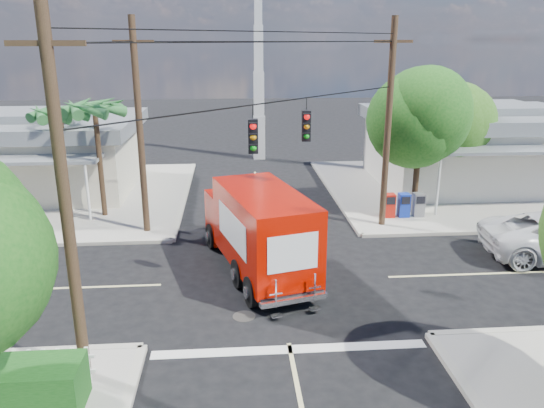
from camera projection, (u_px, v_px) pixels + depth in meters
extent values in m
plane|color=black|center=(276.00, 281.00, 18.52)|extent=(120.00, 120.00, 0.00)
cube|color=#ACA79C|center=(454.00, 188.00, 29.79)|extent=(14.00, 14.00, 0.14)
cube|color=#B1AC9C|center=(331.00, 191.00, 29.27)|extent=(0.25, 14.00, 0.14)
cube|color=#B1AC9C|center=(519.00, 231.00, 23.12)|extent=(14.00, 0.25, 0.14)
cube|color=#ACA79C|center=(53.00, 197.00, 28.15)|extent=(14.00, 14.00, 0.14)
cube|color=#B1AC9C|center=(185.00, 194.00, 28.67)|extent=(0.25, 14.00, 0.14)
cube|color=beige|center=(260.00, 199.00, 28.04)|extent=(0.12, 12.00, 0.01)
cube|color=silver|center=(290.00, 349.00, 14.42)|extent=(7.50, 0.40, 0.01)
cube|color=silver|center=(476.00, 153.00, 30.33)|extent=(11.00, 8.00, 3.40)
cube|color=slate|center=(480.00, 117.00, 29.72)|extent=(11.80, 8.80, 0.70)
cube|color=slate|center=(481.00, 108.00, 29.57)|extent=(6.05, 4.40, 0.50)
cube|color=slate|center=(524.00, 150.00, 25.30)|extent=(9.90, 1.80, 0.15)
cylinder|color=silver|center=(438.00, 185.00, 24.65)|extent=(0.12, 0.12, 2.90)
cube|color=beige|center=(39.00, 160.00, 29.01)|extent=(10.00, 8.00, 3.20)
cube|color=slate|center=(34.00, 125.00, 28.43)|extent=(10.80, 8.80, 0.70)
cube|color=slate|center=(33.00, 115.00, 28.28)|extent=(5.50, 4.40, 0.50)
cylinder|color=silver|center=(88.00, 192.00, 23.95)|extent=(0.12, 0.12, 2.70)
cube|color=silver|center=(259.00, 137.00, 37.15)|extent=(0.80, 0.80, 3.00)
cube|color=silver|center=(259.00, 94.00, 36.26)|extent=(0.70, 0.70, 3.00)
cube|color=silver|center=(258.00, 48.00, 35.37)|extent=(0.60, 0.60, 3.00)
cube|color=silver|center=(258.00, 0.00, 34.47)|extent=(0.50, 0.50, 3.00)
cylinder|color=#422D1C|center=(417.00, 170.00, 24.88)|extent=(0.28, 0.28, 4.10)
sphere|color=#185215|center=(421.00, 116.00, 24.12)|extent=(4.10, 4.10, 4.10)
sphere|color=#185215|center=(412.00, 110.00, 24.20)|extent=(3.33, 3.33, 3.33)
sphere|color=#185215|center=(431.00, 119.00, 23.90)|extent=(3.58, 3.58, 3.58)
cylinder|color=#422D1C|center=(451.00, 164.00, 27.24)|extent=(0.28, 0.28, 3.58)
sphere|color=#2D5F15|center=(456.00, 121.00, 26.58)|extent=(3.58, 3.58, 3.58)
sphere|color=#2D5F15|center=(447.00, 116.00, 26.67)|extent=(2.91, 2.91, 2.91)
sphere|color=#2D5F15|center=(465.00, 124.00, 26.35)|extent=(3.14, 3.14, 3.14)
cylinder|color=#422D1C|center=(100.00, 163.00, 24.31)|extent=(0.24, 0.24, 5.00)
cone|color=#2D6F33|center=(115.00, 106.00, 23.61)|extent=(0.50, 2.06, 0.98)
cone|color=#2D6F33|center=(111.00, 104.00, 24.25)|extent=(1.92, 1.68, 0.98)
cone|color=#2D6F33|center=(95.00, 104.00, 24.36)|extent=(2.12, 0.95, 0.98)
cone|color=#2D6F33|center=(78.00, 105.00, 23.85)|extent=(1.34, 2.07, 0.98)
cone|color=#2D6F33|center=(73.00, 107.00, 23.11)|extent=(1.34, 2.07, 0.98)
cone|color=#2D6F33|center=(85.00, 109.00, 22.69)|extent=(2.12, 0.95, 0.98)
cone|color=#2D6F33|center=(104.00, 108.00, 22.91)|extent=(1.92, 1.68, 0.98)
cylinder|color=#422D1C|center=(65.00, 161.00, 25.65)|extent=(0.24, 0.24, 4.60)
cone|color=#2D6F33|center=(79.00, 111.00, 25.01)|extent=(0.50, 2.06, 0.98)
cone|color=#2D6F33|center=(76.00, 109.00, 25.65)|extent=(1.92, 1.68, 0.98)
cone|color=#2D6F33|center=(61.00, 109.00, 25.76)|extent=(2.12, 0.95, 0.98)
cone|color=#2D6F33|center=(45.00, 110.00, 25.25)|extent=(1.34, 2.07, 0.98)
cone|color=#2D6F33|center=(39.00, 113.00, 24.51)|extent=(1.34, 2.07, 0.98)
cone|color=#2D6F33|center=(49.00, 114.00, 24.09)|extent=(2.12, 0.95, 0.98)
cone|color=#2D6F33|center=(67.00, 113.00, 24.31)|extent=(1.92, 1.68, 0.98)
cylinder|color=#473321|center=(66.00, 207.00, 11.84)|extent=(0.28, 0.28, 9.00)
cube|color=#473321|center=(46.00, 43.00, 10.80)|extent=(1.60, 0.12, 0.12)
cylinder|color=#473321|center=(388.00, 127.00, 22.52)|extent=(0.28, 0.28, 9.00)
cube|color=#473321|center=(394.00, 41.00, 21.48)|extent=(1.60, 0.12, 0.12)
cylinder|color=#473321|center=(140.00, 130.00, 21.74)|extent=(0.28, 0.28, 9.00)
cube|color=#473321|center=(133.00, 41.00, 20.70)|extent=(1.60, 0.12, 0.12)
cylinder|color=black|center=(277.00, 102.00, 16.68)|extent=(10.43, 10.43, 0.04)
cube|color=black|center=(253.00, 136.00, 16.14)|extent=(0.30, 0.24, 1.05)
sphere|color=red|center=(253.00, 126.00, 15.91)|extent=(0.20, 0.20, 0.20)
cube|color=black|center=(306.00, 126.00, 18.09)|extent=(0.30, 0.24, 1.05)
sphere|color=red|center=(307.00, 117.00, 17.86)|extent=(0.20, 0.20, 0.20)
cube|color=silver|center=(88.00, 366.00, 12.62)|extent=(0.09, 0.06, 1.00)
cube|color=#B7170D|center=(389.00, 205.00, 24.65)|extent=(0.50, 0.50, 1.10)
cube|color=#122CA1|center=(404.00, 205.00, 24.70)|extent=(0.50, 0.50, 1.10)
cube|color=slate|center=(418.00, 205.00, 24.75)|extent=(0.50, 0.50, 1.10)
cube|color=black|center=(257.00, 257.00, 19.33)|extent=(3.89, 7.34, 0.23)
cube|color=#B90D00|center=(235.00, 215.00, 21.58)|extent=(2.50, 2.06, 1.99)
cube|color=black|center=(231.00, 203.00, 22.04)|extent=(1.89, 0.72, 0.86)
cube|color=silver|center=(230.00, 224.00, 22.50)|extent=(2.03, 0.66, 0.32)
cube|color=#B90D00|center=(264.00, 229.00, 18.20)|extent=(3.58, 5.65, 2.62)
cube|color=white|center=(295.00, 221.00, 18.53)|extent=(0.89, 3.14, 1.17)
cube|color=white|center=(232.00, 229.00, 17.78)|extent=(0.89, 3.14, 1.17)
cube|color=white|center=(293.00, 253.00, 15.79)|extent=(1.57, 0.45, 1.17)
cube|color=silver|center=(294.00, 300.00, 16.13)|extent=(2.15, 0.80, 0.16)
cube|color=silver|center=(276.00, 294.00, 15.71)|extent=(0.41, 0.16, 0.90)
cube|color=silver|center=(315.00, 287.00, 16.12)|extent=(0.41, 0.16, 0.90)
cylinder|color=black|center=(212.00, 236.00, 21.34)|extent=(0.54, 1.03, 0.99)
cylinder|color=black|center=(261.00, 230.00, 22.02)|extent=(0.54, 1.03, 0.99)
cylinder|color=black|center=(252.00, 292.00, 16.64)|extent=(0.54, 1.03, 0.99)
cylinder|color=black|center=(312.00, 282.00, 17.32)|extent=(0.54, 1.03, 0.99)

